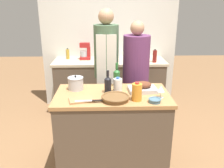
# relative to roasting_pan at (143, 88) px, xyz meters

# --- Properties ---
(ground_plane) EXTENTS (12.00, 12.00, 0.00)m
(ground_plane) POSITION_rel_roasting_pan_xyz_m (-0.34, -0.07, -0.94)
(ground_plane) COLOR #8E6642
(kitchen_island) EXTENTS (1.26, 0.69, 0.90)m
(kitchen_island) POSITION_rel_roasting_pan_xyz_m (-0.34, -0.07, -0.49)
(kitchen_island) COLOR brown
(kitchen_island) RESTS_ON ground_plane
(back_counter) EXTENTS (1.89, 0.60, 0.92)m
(back_counter) POSITION_rel_roasting_pan_xyz_m (-0.34, 1.41, -0.48)
(back_counter) COLOR brown
(back_counter) RESTS_ON ground_plane
(back_wall) EXTENTS (2.39, 0.10, 2.55)m
(back_wall) POSITION_rel_roasting_pan_xyz_m (-0.34, 1.76, 0.33)
(back_wall) COLOR silver
(back_wall) RESTS_ON ground_plane
(roasting_pan) EXTENTS (0.33, 0.25, 0.12)m
(roasting_pan) POSITION_rel_roasting_pan_xyz_m (0.00, 0.00, 0.00)
(roasting_pan) COLOR #BCBCC1
(roasting_pan) RESTS_ON kitchen_island
(wicker_basket) EXTENTS (0.29, 0.29, 0.05)m
(wicker_basket) POSITION_rel_roasting_pan_xyz_m (-0.32, -0.26, -0.02)
(wicker_basket) COLOR brown
(wicker_basket) RESTS_ON kitchen_island
(cutting_board) EXTENTS (0.28, 0.22, 0.02)m
(cutting_board) POSITION_rel_roasting_pan_xyz_m (-0.67, -0.25, -0.04)
(cutting_board) COLOR #AD7F51
(cutting_board) RESTS_ON kitchen_island
(stock_pot) EXTENTS (0.18, 0.18, 0.17)m
(stock_pot) POSITION_rel_roasting_pan_xyz_m (-0.76, 0.08, 0.03)
(stock_pot) COLOR #B7B7BC
(stock_pot) RESTS_ON kitchen_island
(mixing_bowl) EXTENTS (0.13, 0.13, 0.04)m
(mixing_bowl) POSITION_rel_roasting_pan_xyz_m (0.08, -0.32, -0.02)
(mixing_bowl) COLOR slate
(mixing_bowl) RESTS_ON kitchen_island
(juice_jug) EXTENTS (0.10, 0.10, 0.20)m
(juice_jug) POSITION_rel_roasting_pan_xyz_m (-0.10, -0.26, 0.05)
(juice_jug) COLOR orange
(juice_jug) RESTS_ON kitchen_island
(milk_jug) EXTENTS (0.10, 0.10, 0.17)m
(milk_jug) POSITION_rel_roasting_pan_xyz_m (-0.28, -0.01, 0.03)
(milk_jug) COLOR white
(milk_jug) RESTS_ON kitchen_island
(wine_bottle_green) EXTENTS (0.08, 0.08, 0.26)m
(wine_bottle_green) POSITION_rel_roasting_pan_xyz_m (-0.39, -0.04, 0.06)
(wine_bottle_green) COLOR black
(wine_bottle_green) RESTS_ON kitchen_island
(wine_bottle_dark) EXTENTS (0.08, 0.08, 0.29)m
(wine_bottle_dark) POSITION_rel_roasting_pan_xyz_m (-0.28, 0.19, 0.07)
(wine_bottle_dark) COLOR #28662D
(wine_bottle_dark) RESTS_ON kitchen_island
(wine_glass_left) EXTENTS (0.08, 0.08, 0.13)m
(wine_glass_left) POSITION_rel_roasting_pan_xyz_m (0.16, -0.19, 0.05)
(wine_glass_left) COLOR silver
(wine_glass_left) RESTS_ON kitchen_island
(knife_chef) EXTENTS (0.28, 0.05, 0.01)m
(knife_chef) POSITION_rel_roasting_pan_xyz_m (-0.58, -0.30, -0.02)
(knife_chef) COLOR #B7B7BC
(knife_chef) RESTS_ON cutting_board
(stand_mixer) EXTENTS (0.18, 0.14, 0.29)m
(stand_mixer) POSITION_rel_roasting_pan_xyz_m (-0.76, 1.50, 0.10)
(stand_mixer) COLOR #B22323
(stand_mixer) RESTS_ON back_counter
(condiment_bottle_tall) EXTENTS (0.06, 0.06, 0.18)m
(condiment_bottle_tall) POSITION_rel_roasting_pan_xyz_m (-1.06, 1.55, 0.07)
(condiment_bottle_tall) COLOR #B28E2D
(condiment_bottle_tall) RESTS_ON back_counter
(condiment_bottle_short) EXTENTS (0.07, 0.07, 0.21)m
(condiment_bottle_short) POSITION_rel_roasting_pan_xyz_m (0.39, 1.26, 0.08)
(condiment_bottle_short) COLOR maroon
(condiment_bottle_short) RESTS_ON back_counter
(person_cook_aproned) EXTENTS (0.34, 0.34, 1.78)m
(person_cook_aproned) POSITION_rel_roasting_pan_xyz_m (-0.40, 0.69, 0.05)
(person_cook_aproned) COLOR beige
(person_cook_aproned) RESTS_ON ground_plane
(person_cook_guest) EXTENTS (0.37, 0.37, 1.63)m
(person_cook_guest) POSITION_rel_roasting_pan_xyz_m (0.01, 0.67, -0.05)
(person_cook_guest) COLOR beige
(person_cook_guest) RESTS_ON ground_plane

